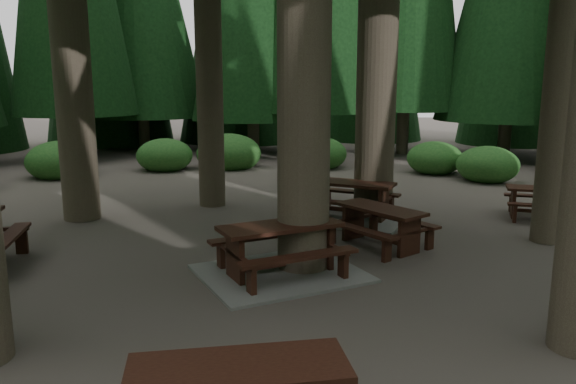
{
  "coord_description": "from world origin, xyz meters",
  "views": [
    {
      "loc": [
        0.85,
        -8.64,
        3.04
      ],
      "look_at": [
        0.52,
        1.16,
        1.1
      ],
      "focal_mm": 35.0,
      "sensor_mm": 36.0,
      "label": 1
    }
  ],
  "objects_px": {
    "picnic_table_a": "(281,257)",
    "picnic_table_d": "(545,198)",
    "picnic_table_f": "(380,221)",
    "picnic_table_c": "(350,206)"
  },
  "relations": [
    {
      "from": "picnic_table_a",
      "to": "picnic_table_c",
      "type": "height_order",
      "value": "picnic_table_c"
    },
    {
      "from": "picnic_table_a",
      "to": "picnic_table_d",
      "type": "distance_m",
      "value": 6.95
    },
    {
      "from": "picnic_table_a",
      "to": "picnic_table_d",
      "type": "relative_size",
      "value": 1.64
    },
    {
      "from": "picnic_table_c",
      "to": "picnic_table_f",
      "type": "relative_size",
      "value": 1.38
    },
    {
      "from": "picnic_table_c",
      "to": "picnic_table_d",
      "type": "bearing_deg",
      "value": 24.8
    },
    {
      "from": "picnic_table_c",
      "to": "picnic_table_a",
      "type": "bearing_deg",
      "value": -86.72
    },
    {
      "from": "picnic_table_a",
      "to": "picnic_table_d",
      "type": "bearing_deg",
      "value": 6.14
    },
    {
      "from": "picnic_table_c",
      "to": "picnic_table_d",
      "type": "height_order",
      "value": "picnic_table_c"
    },
    {
      "from": "picnic_table_c",
      "to": "picnic_table_f",
      "type": "bearing_deg",
      "value": -56.49
    },
    {
      "from": "picnic_table_a",
      "to": "picnic_table_f",
      "type": "relative_size",
      "value": 1.4
    }
  ]
}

